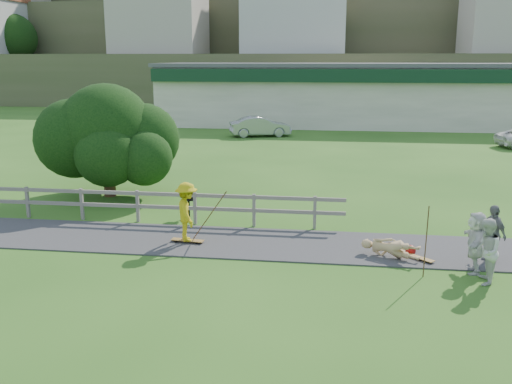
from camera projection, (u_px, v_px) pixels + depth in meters
The scene contains 18 objects.
ground at pixel (237, 260), 15.75m from camera, with size 260.00×260.00×0.00m, color #2B5B1A.
path at pixel (246, 243), 17.20m from camera, with size 34.00×3.00×0.04m, color #373739.
fence at pixel (120, 201), 19.40m from camera, with size 15.05×0.10×1.10m.
strip_mall at pixel (354, 94), 48.32m from camera, with size 32.50×10.75×5.10m.
hillside at pixel (325, 7), 100.53m from camera, with size 220.00×67.00×47.50m.
skater_rider at pixel (187, 215), 16.98m from camera, with size 1.15×0.66×1.78m, color gold.
skater_fallen at pixel (390, 248), 15.83m from camera, with size 1.64×0.39×0.60m, color tan.
spectator_a at pixel (486, 252), 13.96m from camera, with size 0.80×0.63×1.65m, color silver.
spectator_b at pixel (492, 233), 15.48m from camera, with size 0.94×0.39×1.60m, color slate.
spectator_d at pixel (475, 242), 14.70m from camera, with size 1.51×0.48×1.63m, color silver.
car_silver at pixel (260, 127), 40.83m from camera, with size 1.51×4.33×1.43m, color #97999E.
tree at pixel (108, 152), 22.76m from camera, with size 5.99×5.99×3.64m, color black, non-canonical shape.
bbq at pixel (189, 206), 19.88m from camera, with size 0.39×0.30×0.84m, color black, non-canonical shape.
longboard_rider at pixel (188, 242), 17.17m from camera, with size 1.00×0.24×0.11m, color olive, non-canonical shape.
longboard_fallen at pixel (420, 259), 15.68m from camera, with size 0.85×0.21×0.09m, color olive, non-canonical shape.
helmet at pixel (411, 250), 16.12m from camera, with size 0.30×0.30×0.30m, color #9D0F0C.
pole_rider at pixel (209, 210), 17.27m from camera, with size 0.03×0.03×1.90m, color #523421.
pole_spec_left at pixel (426, 242), 14.34m from camera, with size 0.03×0.03×1.87m, color #523421.
Camera 1 is at (2.59, -14.70, 5.42)m, focal length 40.00 mm.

